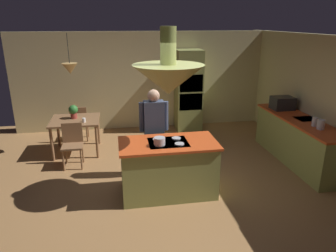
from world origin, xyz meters
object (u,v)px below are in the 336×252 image
(canister_sugar, at_px, (315,122))
(cooking_pot_on_cooktop, at_px, (160,141))
(kitchen_island, at_px, (168,168))
(canister_flour, at_px, (321,124))
(potted_plant_on_table, at_px, (73,111))
(chair_by_back_wall, at_px, (79,121))
(cup_on_table, at_px, (84,120))
(oven_tower, at_px, (188,91))
(person_at_island, at_px, (154,128))
(microwave_on_counter, at_px, (282,103))
(dining_table, at_px, (75,124))
(chair_facing_island, at_px, (72,142))

(canister_sugar, bearing_deg, cooking_pot_on_cooktop, -170.87)
(kitchen_island, distance_m, canister_flour, 2.90)
(potted_plant_on_table, relative_size, canister_sugar, 1.81)
(chair_by_back_wall, distance_m, potted_plant_on_table, 0.75)
(cup_on_table, bearing_deg, oven_tower, 28.07)
(person_at_island, relative_size, canister_sugar, 10.02)
(canister_flour, xyz_separation_m, microwave_on_counter, (0.00, 1.38, 0.05))
(oven_tower, bearing_deg, canister_sugar, -58.96)
(cooking_pot_on_cooktop, bearing_deg, canister_flour, 5.75)
(kitchen_island, xyz_separation_m, cup_on_table, (-1.49, 1.86, 0.34))
(kitchen_island, xyz_separation_m, cooking_pot_on_cooktop, (-0.16, -0.13, 0.54))
(dining_table, height_order, cup_on_table, cup_on_table)
(dining_table, distance_m, person_at_island, 2.12)
(chair_by_back_wall, xyz_separation_m, canister_sugar, (4.54, -2.44, 0.51))
(canister_sugar, relative_size, cooking_pot_on_cooktop, 0.92)
(dining_table, bearing_deg, cooking_pot_on_cooktop, -55.37)
(potted_plant_on_table, bearing_deg, kitchen_island, -51.62)
(person_at_island, bearing_deg, cooking_pot_on_cooktop, -91.18)
(potted_plant_on_table, relative_size, cup_on_table, 3.33)
(chair_facing_island, bearing_deg, kitchen_island, -39.57)
(kitchen_island, relative_size, canister_sugar, 9.69)
(person_at_island, bearing_deg, kitchen_island, -78.40)
(person_at_island, xyz_separation_m, chair_facing_island, (-1.56, 0.71, -0.45))
(canister_flour, distance_m, microwave_on_counter, 1.38)
(oven_tower, xyz_separation_m, potted_plant_on_table, (-2.83, -1.06, -0.13))
(canister_sugar, bearing_deg, oven_tower, 121.04)
(dining_table, height_order, canister_sugar, canister_sugar)
(chair_facing_island, xyz_separation_m, potted_plant_on_table, (-0.03, 0.78, 0.42))
(chair_facing_island, xyz_separation_m, cooking_pot_on_cooktop, (1.54, -1.53, 0.50))
(chair_by_back_wall, bearing_deg, canister_flour, 149.98)
(dining_table, bearing_deg, potted_plant_on_table, 108.76)
(oven_tower, xyz_separation_m, canister_sugar, (1.74, -2.89, -0.05))
(dining_table, height_order, cooking_pot_on_cooktop, cooking_pot_on_cooktop)
(kitchen_island, bearing_deg, chair_by_back_wall, 121.31)
(oven_tower, height_order, canister_flour, oven_tower)
(cup_on_table, bearing_deg, potted_plant_on_table, 126.92)
(oven_tower, height_order, person_at_island, oven_tower)
(potted_plant_on_table, xyz_separation_m, cooking_pot_on_cooktop, (1.57, -2.31, 0.08))
(dining_table, distance_m, microwave_on_counter, 4.59)
(oven_tower, relative_size, potted_plant_on_table, 7.02)
(cup_on_table, bearing_deg, canister_sugar, -19.24)
(chair_facing_island, bearing_deg, canister_sugar, -13.05)
(person_at_island, height_order, cup_on_table, person_at_island)
(potted_plant_on_table, bearing_deg, canister_flour, -23.74)
(kitchen_island, relative_size, chair_facing_island, 1.84)
(oven_tower, height_order, chair_facing_island, oven_tower)
(oven_tower, distance_m, chair_by_back_wall, 2.89)
(kitchen_island, bearing_deg, microwave_on_counter, 28.68)
(chair_by_back_wall, height_order, cooking_pot_on_cooktop, cooking_pot_on_cooktop)
(canister_flour, bearing_deg, cup_on_table, 158.66)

